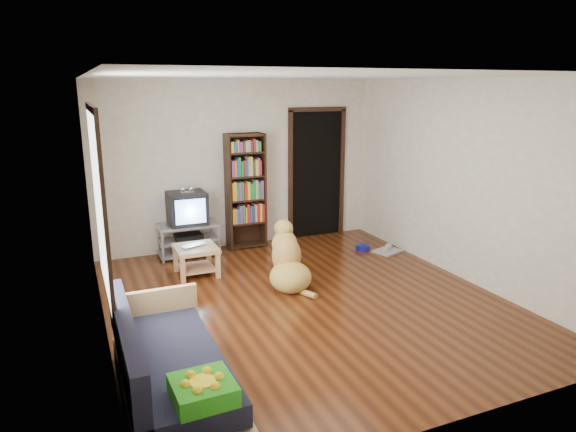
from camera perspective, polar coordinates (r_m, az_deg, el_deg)
name	(u,v)px	position (r m, az deg, el deg)	size (l,w,h in m)	color
ground	(306,301)	(6.22, 1.98, -9.45)	(5.00, 5.00, 0.00)	#52260E
ceiling	(308,76)	(5.69, 2.21, 15.26)	(5.00, 5.00, 0.00)	white
wall_back	(239,165)	(8.11, -5.49, 5.70)	(4.50, 4.50, 0.00)	beige
wall_front	(459,263)	(3.79, 18.45, -4.96)	(4.50, 4.50, 0.00)	beige
wall_left	(96,214)	(5.29, -20.56, 0.22)	(5.00, 5.00, 0.00)	beige
wall_right	(463,181)	(7.06, 18.88, 3.71)	(5.00, 5.00, 0.00)	beige
green_cushion	(203,390)	(3.74, -9.44, -18.55)	(0.41, 0.41, 0.14)	#2D971B
laptop	(196,246)	(6.99, -10.18, -3.32)	(0.35, 0.22, 0.03)	silver
dog_bowl	(363,247)	(8.15, 8.31, -3.46)	(0.22, 0.22, 0.08)	navy
grey_rag	(388,251)	(8.11, 11.04, -3.85)	(0.40, 0.32, 0.03)	#A7A7A7
window	(99,204)	(4.76, -20.24, 1.24)	(0.03, 1.46, 1.70)	white
doorway	(316,171)	(8.63, 3.18, 5.04)	(1.03, 0.05, 2.19)	black
tv_stand	(189,238)	(7.88, -10.99, -2.45)	(0.90, 0.45, 0.50)	#99999E
crt_tv	(187,207)	(7.78, -11.19, 0.94)	(0.55, 0.52, 0.58)	black
bookshelf	(245,185)	(8.03, -4.75, 3.46)	(0.60, 0.30, 1.80)	black
sofa	(168,373)	(4.42, -13.22, -16.61)	(0.80, 1.80, 0.80)	tan
coffee_table	(196,255)	(7.06, -10.19, -4.29)	(0.55, 0.55, 0.40)	tan
dog	(288,262)	(6.58, -0.02, -5.16)	(0.61, 1.04, 0.85)	gold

